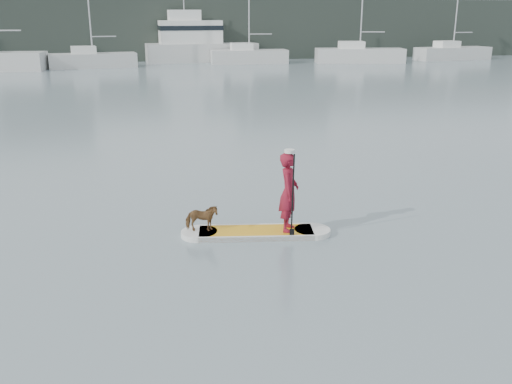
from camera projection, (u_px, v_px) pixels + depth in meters
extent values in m
plane|color=slate|center=(64.00, 303.00, 9.64)|extent=(140.00, 140.00, 0.00)
cube|color=orange|center=(256.00, 233.00, 12.55)|extent=(2.60, 1.20, 0.12)
cylinder|color=silver|center=(199.00, 234.00, 12.50)|extent=(0.80, 0.80, 0.12)
cylinder|color=silver|center=(312.00, 232.00, 12.61)|extent=(0.80, 0.80, 0.12)
cube|color=silver|center=(255.00, 227.00, 12.91)|extent=(2.48, 0.47, 0.12)
cube|color=silver|center=(257.00, 239.00, 12.20)|extent=(2.48, 0.47, 0.12)
imported|color=maroon|center=(289.00, 192.00, 12.31)|extent=(0.62, 0.74, 1.74)
cylinder|color=silver|center=(290.00, 151.00, 12.04)|extent=(0.22, 0.22, 0.07)
imported|color=brown|center=(202.00, 218.00, 12.39)|extent=(0.75, 0.43, 0.60)
cylinder|color=black|center=(293.00, 196.00, 12.00)|extent=(0.08, 0.30, 1.89)
cube|color=black|center=(292.00, 236.00, 12.27)|extent=(0.10, 0.04, 0.32)
cylinder|color=#B7B7BC|center=(4.00, 30.00, 46.92)|extent=(2.60, 0.41, 0.11)
cube|color=beige|center=(93.00, 60.00, 50.34)|extent=(7.68, 3.19, 1.24)
cube|color=white|center=(84.00, 50.00, 49.83)|extent=(2.27, 1.85, 0.62)
cylinder|color=#B7B7BC|center=(104.00, 36.00, 50.06)|extent=(2.12, 0.34, 0.09)
cube|color=beige|center=(249.00, 57.00, 54.47)|extent=(7.36, 2.71, 1.27)
cube|color=white|center=(242.00, 47.00, 54.07)|extent=(2.11, 1.75, 0.63)
cylinder|color=#B7B7BC|center=(260.00, 34.00, 54.01)|extent=(2.18, 0.20, 0.09)
cube|color=beige|center=(360.00, 56.00, 55.36)|extent=(8.79, 4.13, 1.35)
cube|color=white|center=(351.00, 45.00, 55.05)|extent=(2.67, 2.19, 0.67)
cylinder|color=#B7B7BC|center=(373.00, 32.00, 54.71)|extent=(2.28, 0.55, 0.10)
cube|color=beige|center=(202.00, 52.00, 56.45)|extent=(10.98, 3.88, 1.77)
cube|color=white|center=(190.00, 32.00, 55.59)|extent=(6.08, 2.97, 2.17)
cube|color=white|center=(184.00, 15.00, 54.98)|extent=(3.12, 1.99, 0.98)
cube|color=black|center=(190.00, 28.00, 55.47)|extent=(6.19, 3.04, 0.44)
cylinder|color=#B7B7BC|center=(184.00, 1.00, 54.59)|extent=(0.10, 0.10, 1.57)
cube|color=black|center=(114.00, 30.00, 58.13)|extent=(90.00, 6.00, 6.00)
cube|color=black|center=(10.00, 14.00, 56.59)|extent=(14.00, 4.00, 9.00)
cube|color=black|center=(283.00, 19.00, 62.39)|extent=(10.00, 4.00, 8.00)
cube|color=beige|center=(452.00, 53.00, 58.80)|extent=(8.15, 3.25, 1.27)
cube|color=white|center=(447.00, 44.00, 58.27)|extent=(2.40, 1.89, 0.63)
cylinder|color=#B7B7BC|center=(458.00, 1.00, 57.26)|extent=(0.13, 0.13, 8.92)
cylinder|color=#B7B7BC|center=(463.00, 32.00, 58.51)|extent=(2.17, 0.34, 0.09)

